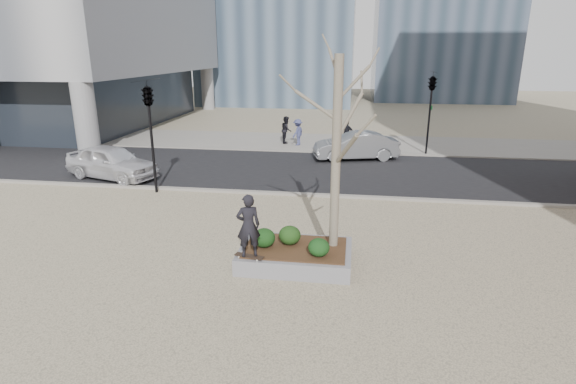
# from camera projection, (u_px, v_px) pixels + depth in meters

# --- Properties ---
(ground) EXTENTS (120.00, 120.00, 0.00)m
(ground) POSITION_uv_depth(u_px,v_px,m) (260.00, 261.00, 12.41)
(ground) COLOR tan
(ground) RESTS_ON ground
(street) EXTENTS (60.00, 8.00, 0.02)m
(street) POSITION_uv_depth(u_px,v_px,m) (302.00, 170.00, 21.84)
(street) COLOR black
(street) RESTS_ON ground
(far_sidewalk) EXTENTS (60.00, 6.00, 0.02)m
(far_sidewalk) POSITION_uv_depth(u_px,v_px,m) (315.00, 142.00, 28.45)
(far_sidewalk) COLOR gray
(far_sidewalk) RESTS_ON ground
(planter) EXTENTS (3.00, 2.00, 0.45)m
(planter) POSITION_uv_depth(u_px,v_px,m) (295.00, 256.00, 12.20)
(planter) COLOR gray
(planter) RESTS_ON ground
(planter_mulch) EXTENTS (2.70, 1.70, 0.04)m
(planter_mulch) POSITION_uv_depth(u_px,v_px,m) (296.00, 248.00, 12.13)
(planter_mulch) COLOR #382314
(planter_mulch) RESTS_ON planter
(sycamore_tree) EXTENTS (2.80, 2.80, 6.60)m
(sycamore_tree) POSITION_uv_depth(u_px,v_px,m) (337.00, 124.00, 11.27)
(sycamore_tree) COLOR gray
(sycamore_tree) RESTS_ON planter_mulch
(shrub_left) EXTENTS (0.60, 0.60, 0.51)m
(shrub_left) POSITION_uv_depth(u_px,v_px,m) (264.00, 238.00, 12.06)
(shrub_left) COLOR black
(shrub_left) RESTS_ON planter_mulch
(shrub_middle) EXTENTS (0.61, 0.61, 0.51)m
(shrub_middle) POSITION_uv_depth(u_px,v_px,m) (290.00, 235.00, 12.23)
(shrub_middle) COLOR #163511
(shrub_middle) RESTS_ON planter_mulch
(shrub_right) EXTENTS (0.56, 0.56, 0.47)m
(shrub_right) POSITION_uv_depth(u_px,v_px,m) (319.00, 247.00, 11.52)
(shrub_right) COLOR #133D15
(shrub_right) RESTS_ON planter_mulch
(skateboard) EXTENTS (0.81, 0.38, 0.08)m
(skateboard) POSITION_uv_depth(u_px,v_px,m) (249.00, 257.00, 11.54)
(skateboard) COLOR black
(skateboard) RESTS_ON planter
(skateboarder) EXTENTS (0.70, 0.58, 1.66)m
(skateboarder) POSITION_uv_depth(u_px,v_px,m) (248.00, 226.00, 11.28)
(skateboarder) COLOR black
(skateboarder) RESTS_ON skateboard
(police_car) EXTENTS (4.76, 3.04, 1.51)m
(police_car) POSITION_uv_depth(u_px,v_px,m) (112.00, 162.00, 20.20)
(police_car) COLOR silver
(police_car) RESTS_ON street
(car_silver) EXTENTS (4.65, 2.58, 1.45)m
(car_silver) POSITION_uv_depth(u_px,v_px,m) (356.00, 146.00, 23.76)
(car_silver) COLOR gray
(car_silver) RESTS_ON street
(pedestrian_a) EXTENTS (0.71, 0.87, 1.67)m
(pedestrian_a) POSITION_uv_depth(u_px,v_px,m) (286.00, 130.00, 27.91)
(pedestrian_a) COLOR black
(pedestrian_a) RESTS_ON far_sidewalk
(pedestrian_b) EXTENTS (0.93, 1.17, 1.59)m
(pedestrian_b) POSITION_uv_depth(u_px,v_px,m) (298.00, 132.00, 27.32)
(pedestrian_b) COLOR #404573
(pedestrian_b) RESTS_ON far_sidewalk
(pedestrian_c) EXTENTS (1.01, 0.66, 1.60)m
(pedestrian_c) POSITION_uv_depth(u_px,v_px,m) (347.00, 134.00, 26.76)
(pedestrian_c) COLOR black
(pedestrian_c) RESTS_ON far_sidewalk
(traffic_light_near) EXTENTS (0.60, 2.48, 4.50)m
(traffic_light_near) POSITION_uv_depth(u_px,v_px,m) (152.00, 138.00, 17.78)
(traffic_light_near) COLOR black
(traffic_light_near) RESTS_ON ground
(traffic_light_far) EXTENTS (0.60, 2.48, 4.50)m
(traffic_light_far) POSITION_uv_depth(u_px,v_px,m) (430.00, 114.00, 24.60)
(traffic_light_far) COLOR black
(traffic_light_far) RESTS_ON ground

